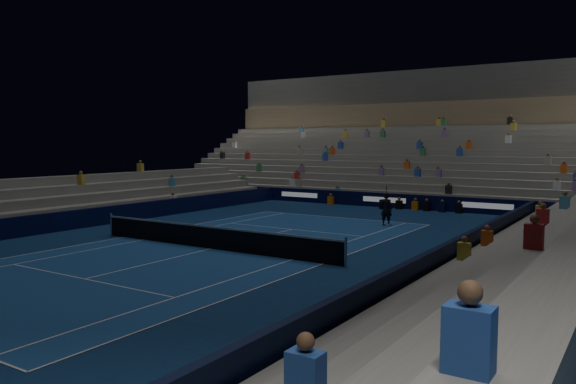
# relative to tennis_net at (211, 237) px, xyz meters

# --- Properties ---
(ground) EXTENTS (90.00, 90.00, 0.00)m
(ground) POSITION_rel_tennis_net_xyz_m (0.00, 0.00, -0.50)
(ground) COLOR navy
(ground) RESTS_ON ground
(court_surface) EXTENTS (10.97, 23.77, 0.01)m
(court_surface) POSITION_rel_tennis_net_xyz_m (0.00, 0.00, -0.50)
(court_surface) COLOR navy
(court_surface) RESTS_ON ground
(sponsor_barrier_far) EXTENTS (44.00, 0.25, 1.00)m
(sponsor_barrier_far) POSITION_rel_tennis_net_xyz_m (0.00, 18.50, -0.00)
(sponsor_barrier_far) COLOR black
(sponsor_barrier_far) RESTS_ON ground
(sponsor_barrier_east) EXTENTS (0.25, 37.00, 1.00)m
(sponsor_barrier_east) POSITION_rel_tennis_net_xyz_m (9.70, 0.00, -0.00)
(sponsor_barrier_east) COLOR black
(sponsor_barrier_east) RESTS_ON ground
(sponsor_barrier_west) EXTENTS (0.25, 37.00, 1.00)m
(sponsor_barrier_west) POSITION_rel_tennis_net_xyz_m (-9.70, 0.00, -0.00)
(sponsor_barrier_west) COLOR black
(sponsor_barrier_west) RESTS_ON ground
(grandstand_main) EXTENTS (44.00, 15.20, 11.20)m
(grandstand_main) POSITION_rel_tennis_net_xyz_m (0.00, 27.90, 2.87)
(grandstand_main) COLOR slate
(grandstand_main) RESTS_ON ground
(grandstand_east) EXTENTS (5.00, 37.00, 2.50)m
(grandstand_east) POSITION_rel_tennis_net_xyz_m (13.17, 0.00, 0.41)
(grandstand_east) COLOR slate
(grandstand_east) RESTS_ON ground
(grandstand_west) EXTENTS (5.00, 37.00, 2.50)m
(grandstand_west) POSITION_rel_tennis_net_xyz_m (-13.17, 0.00, 0.41)
(grandstand_west) COLOR gray
(grandstand_west) RESTS_ON ground
(tennis_net) EXTENTS (12.90, 0.10, 1.10)m
(tennis_net) POSITION_rel_tennis_net_xyz_m (0.00, 0.00, 0.00)
(tennis_net) COLOR #B2B2B7
(tennis_net) RESTS_ON ground
(tennis_player) EXTENTS (0.69, 0.48, 1.82)m
(tennis_player) POSITION_rel_tennis_net_xyz_m (3.56, 10.37, 0.41)
(tennis_player) COLOR black
(tennis_player) RESTS_ON ground
(broadcast_camera) EXTENTS (0.65, 1.03, 0.66)m
(broadcast_camera) POSITION_rel_tennis_net_xyz_m (0.42, 17.52, -0.17)
(broadcast_camera) COLOR black
(broadcast_camera) RESTS_ON ground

